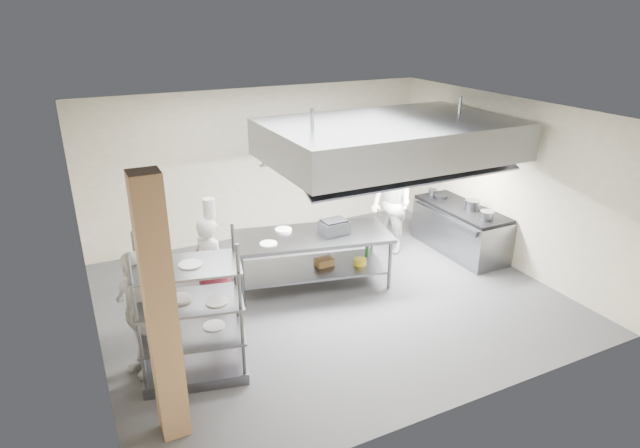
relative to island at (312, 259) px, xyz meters
name	(u,v)px	position (x,y,z in m)	size (l,w,h in m)	color
floor	(329,296)	(0.06, -0.53, -0.46)	(7.00, 7.00, 0.00)	#343436
ceiling	(330,112)	(0.06, -0.53, 2.54)	(7.00, 7.00, 0.00)	silver
wall_back	(261,164)	(0.06, 2.47, 1.04)	(7.00, 7.00, 0.00)	#B5A98F
wall_left	(84,253)	(-3.44, -0.53, 1.04)	(6.00, 6.00, 0.00)	#B5A98F
wall_right	(502,181)	(3.56, -0.53, 1.04)	(6.00, 6.00, 0.00)	#B5A98F
column	(161,314)	(-2.84, -2.43, 1.04)	(0.30, 0.30, 3.00)	#AB8057
exhaust_hood	(390,139)	(1.36, -0.13, 1.94)	(4.00, 2.50, 0.60)	gray
hood_strip_a	(341,165)	(0.46, -0.13, 1.62)	(1.60, 0.12, 0.04)	white
hood_strip_b	(433,152)	(2.26, -0.13, 1.62)	(1.60, 0.12, 0.04)	white
wall_shelf	(344,155)	(1.86, 2.31, 1.04)	(1.50, 0.28, 0.04)	gray
island	(312,259)	(0.00, 0.00, 0.00)	(2.59, 1.08, 0.91)	gray
island_worktop	(312,236)	(0.00, 0.00, 0.42)	(2.59, 1.08, 0.06)	gray
island_undershelf	(312,268)	(0.00, 0.00, -0.16)	(2.39, 0.97, 0.04)	slate
pass_rack	(190,310)	(-2.39, -1.56, 0.50)	(1.28, 0.74, 1.92)	gray
cooking_range	(460,230)	(3.14, -0.03, -0.04)	(0.80, 2.00, 0.84)	slate
range_top	(462,208)	(3.14, -0.03, 0.41)	(0.78, 1.96, 0.06)	black
chef_head	(211,270)	(-1.80, -0.36, 0.37)	(0.60, 0.40, 1.65)	white
chef_line	(391,205)	(1.94, 0.59, 0.47)	(0.90, 0.70, 1.84)	silver
chef_plating	(139,313)	(-2.94, -1.17, 0.39)	(0.99, 0.41, 1.69)	silver
griddle	(334,227)	(0.36, -0.11, 0.56)	(0.44, 0.34, 0.21)	gray
wicker_basket	(324,262)	(0.21, -0.04, -0.07)	(0.29, 0.20, 0.13)	olive
stockpot	(472,205)	(3.20, -0.22, 0.54)	(0.27, 0.27, 0.19)	gray
plate_stack	(193,334)	(-2.39, -1.56, 0.16)	(0.28, 0.28, 0.05)	white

